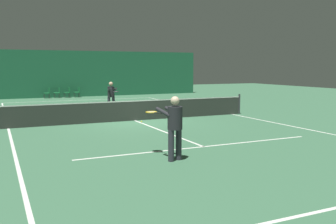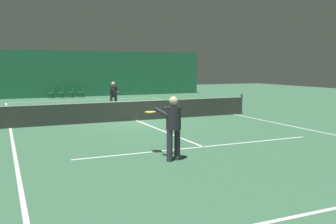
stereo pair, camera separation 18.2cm
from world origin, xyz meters
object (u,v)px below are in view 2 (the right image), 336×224
at_px(player_near, 173,123).
at_px(tennis_ball, 143,122).
at_px(courtside_chair_2, 71,92).
at_px(courtside_chair_0, 51,92).
at_px(tennis_net, 136,110).
at_px(courtside_chair_1, 61,92).
at_px(player_far, 114,94).
at_px(courtside_chair_3, 81,91).

xyz_separation_m(player_near, tennis_ball, (1.69, 6.90, -0.98)).
bearing_deg(courtside_chair_2, courtside_chair_0, -90.00).
xyz_separation_m(player_near, courtside_chair_2, (1.12, 22.30, -0.53)).
bearing_deg(courtside_chair_2, tennis_net, 1.89).
xyz_separation_m(tennis_net, courtside_chair_0, (-2.07, 14.75, -0.03)).
bearing_deg(player_near, courtside_chair_2, -18.99).
xyz_separation_m(courtside_chair_1, courtside_chair_2, (0.79, 0.00, 0.00)).
height_order(courtside_chair_1, tennis_ball, courtside_chair_1).
xyz_separation_m(courtside_chair_0, courtside_chair_1, (0.79, 0.00, 0.00)).
height_order(tennis_net, player_far, player_far).
bearing_deg(courtside_chair_0, tennis_ball, 7.98).
height_order(courtside_chair_3, tennis_ball, courtside_chair_3).
bearing_deg(courtside_chair_2, courtside_chair_3, 90.00).
bearing_deg(courtside_chair_0, courtside_chair_2, 90.00).
relative_size(tennis_net, player_near, 6.88).
xyz_separation_m(tennis_net, player_near, (-1.61, -7.55, 0.51)).
relative_size(player_far, courtside_chair_3, 2.00).
xyz_separation_m(player_near, courtside_chair_3, (1.92, 22.30, -0.53)).
bearing_deg(courtside_chair_0, player_near, 1.20).
bearing_deg(player_near, courtside_chair_1, -16.95).
xyz_separation_m(player_far, courtside_chair_0, (-2.10, 10.81, -0.49)).
distance_m(courtside_chair_2, courtside_chair_3, 0.79).
bearing_deg(tennis_net, courtside_chair_3, 88.80).
bearing_deg(courtside_chair_1, courtside_chair_0, -90.00).
height_order(player_far, courtside_chair_2, player_far).
relative_size(courtside_chair_0, courtside_chair_1, 1.00).
distance_m(player_near, courtside_chair_1, 22.31).
relative_size(player_near, courtside_chair_1, 2.08).
bearing_deg(tennis_ball, courtside_chair_0, 97.98).
xyz_separation_m(tennis_net, tennis_ball, (0.08, -0.65, -0.48)).
bearing_deg(courtside_chair_3, player_near, -4.91).
relative_size(courtside_chair_1, tennis_ball, 12.73).
distance_m(player_near, player_far, 11.60).
xyz_separation_m(courtside_chair_3, tennis_ball, (-0.23, -15.40, -0.45)).
xyz_separation_m(player_near, courtside_chair_0, (-0.47, 22.30, -0.53)).
distance_m(courtside_chair_2, tennis_ball, 15.42).
height_order(tennis_net, player_near, player_near).
xyz_separation_m(courtside_chair_1, courtside_chair_3, (1.59, 0.00, 0.00)).
xyz_separation_m(player_near, player_far, (1.64, 11.49, -0.04)).
xyz_separation_m(tennis_net, player_far, (0.03, 3.94, 0.47)).
distance_m(player_far, courtside_chair_3, 10.82).
distance_m(courtside_chair_1, courtside_chair_3, 1.59).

